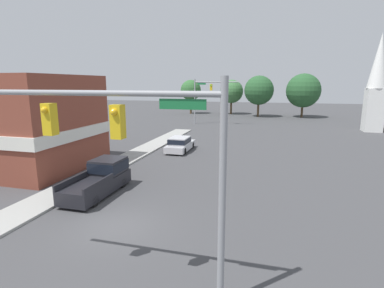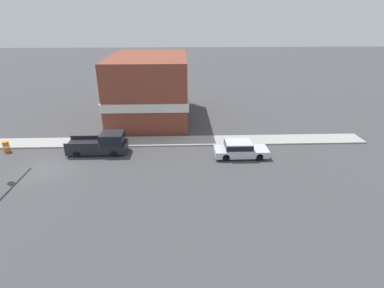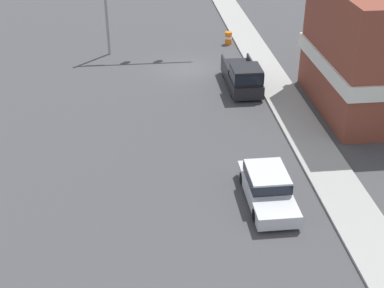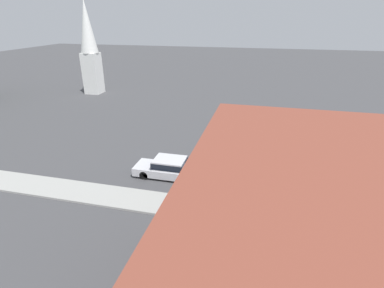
# 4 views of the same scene
# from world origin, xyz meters

# --- Properties ---
(ground_plane) EXTENTS (200.00, 200.00, 0.00)m
(ground_plane) POSITION_xyz_m (0.00, 0.00, 0.00)
(ground_plane) COLOR #424244
(sidewalk_curb) EXTENTS (2.40, 60.00, 0.14)m
(sidewalk_curb) POSITION_xyz_m (-5.70, 0.00, 0.07)
(sidewalk_curb) COLOR #9E9E99
(sidewalk_curb) RESTS_ON ground
(car_lead) EXTENTS (1.95, 4.83, 1.48)m
(car_lead) POSITION_xyz_m (-2.01, 16.62, 0.77)
(car_lead) COLOR black
(car_lead) RESTS_ON ground
(pickup_truck_parked) EXTENTS (1.98, 5.38, 1.98)m
(pickup_truck_parked) POSITION_xyz_m (-3.31, 4.04, 0.97)
(pickup_truck_parked) COLOR black
(pickup_truck_parked) RESTS_ON ground
(construction_barrel) EXTENTS (0.58, 0.58, 1.02)m
(construction_barrel) POSITION_xyz_m (-3.90, -5.21, 0.52)
(construction_barrel) COLOR orange
(construction_barrel) RESTS_ON ground
(corner_brick_building) EXTENTS (13.41, 9.24, 7.51)m
(corner_brick_building) POSITION_xyz_m (-13.95, 7.55, 3.68)
(corner_brick_building) COLOR brown
(corner_brick_building) RESTS_ON ground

